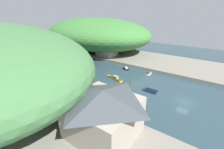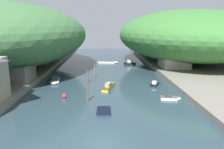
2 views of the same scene
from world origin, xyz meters
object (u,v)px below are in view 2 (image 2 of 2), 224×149
boat_moored_right (104,110)px  boat_cabin_cruiser (55,80)px  boat_white_cruiser (109,62)px  boat_far_right_bank (155,84)px  boathouse_shed (15,69)px  right_bank_cottage (174,58)px  boat_near_quay (171,98)px  boat_small_dinghy (130,63)px  channel_buoy_near (64,96)px  boat_navy_launch (109,86)px

boat_moored_right → boat_cabin_cruiser: size_ratio=0.75×
boat_white_cruiser → boat_far_right_bank: (8.55, -27.58, 0.04)m
boathouse_shed → right_bank_cottage: 38.25m
boat_near_quay → boathouse_shed: bearing=-99.7°
right_bank_cottage → boat_near_quay: bearing=-108.4°
boat_far_right_bank → boat_cabin_cruiser: 20.69m
boat_small_dinghy → boat_near_quay: (2.67, -32.42, -0.18)m
right_bank_cottage → channel_buoy_near: right_bank_cottage is taller
boat_small_dinghy → boat_far_right_bank: size_ratio=1.18×
boat_moored_right → boat_near_quay: (10.79, 4.72, 0.08)m
right_bank_cottage → boat_cabin_cruiser: 30.95m
boat_white_cruiser → right_bank_cottage: bearing=58.4°
boat_far_right_bank → boathouse_shed: bearing=-152.1°
boat_navy_launch → boat_cabin_cruiser: size_ratio=1.26×
boat_far_right_bank → boat_moored_right: size_ratio=0.86×
right_bank_cottage → boat_cabin_cruiser: (-28.67, -11.28, -2.86)m
boat_small_dinghy → boat_navy_launch: bearing=-23.7°
boathouse_shed → boat_cabin_cruiser: (7.02, 2.47, -3.01)m
boat_white_cruiser → boat_small_dinghy: bearing=66.3°
boat_near_quay → channel_buoy_near: 17.29m
boat_cabin_cruiser → right_bank_cottage: bearing=-167.5°
boat_navy_launch → boat_cabin_cruiser: boat_cabin_cruiser is taller
boat_white_cruiser → boat_far_right_bank: 28.88m
right_bank_cottage → boat_cabin_cruiser: size_ratio=1.57×
right_bank_cottage → boat_near_quay: (-7.68, -23.09, -2.98)m
boat_white_cruiser → boat_near_quay: 37.26m
boathouse_shed → boat_moored_right: boathouse_shed is taller
boat_navy_launch → boat_moored_right: size_ratio=1.67×
boat_navy_launch → boat_moored_right: bearing=-79.3°
boat_navy_launch → boat_near_quay: boat_navy_launch is taller
boathouse_shed → boat_far_right_bank: bearing=-1.7°
boat_far_right_bank → boat_navy_launch: bearing=-142.1°
boat_white_cruiser → boat_moored_right: 40.88m
boat_far_right_bank → boat_cabin_cruiser: bearing=-159.5°
boat_white_cruiser → boat_near_quay: boat_near_quay is taller
boat_far_right_bank → boat_near_quay: 8.56m
boat_small_dinghy → boat_near_quay: bearing=-3.4°
boat_cabin_cruiser → channel_buoy_near: boat_cabin_cruiser is taller
boat_navy_launch → boat_small_dinghy: bearing=90.1°
boat_far_right_bank → boat_navy_launch: boat_navy_launch is taller
boat_small_dinghy → boat_near_quay: boat_small_dinghy is taller
boat_white_cruiser → boat_near_quay: (9.12, -36.12, 0.03)m
boat_small_dinghy → channel_buoy_near: bearing=-33.2°
boathouse_shed → channel_buoy_near: boathouse_shed is taller
boathouse_shed → boat_near_quay: size_ratio=2.12×
boat_near_quay → channel_buoy_near: (-17.24, 1.32, 0.09)m
right_bank_cottage → boat_small_dinghy: (-10.35, 9.32, -2.80)m
boat_white_cruiser → boat_navy_launch: size_ratio=1.01×
boat_near_quay → boat_cabin_cruiser: bearing=-110.6°
right_bank_cottage → boat_white_cruiser: 21.47m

